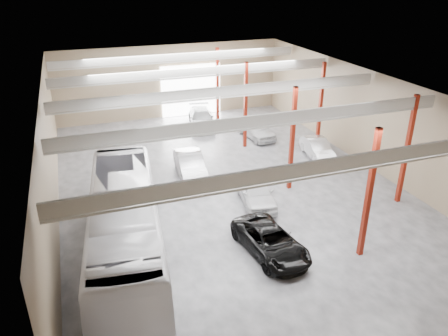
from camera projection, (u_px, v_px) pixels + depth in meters
depot_shell at (226, 112)px, 28.61m from camera, size 22.12×32.12×7.06m
coach_bus at (125, 226)px, 21.72m from camera, size 4.87×14.18×3.87m
black_sedan at (270, 241)px, 22.66m from camera, size 2.96×5.42×1.44m
car_row_a at (256, 191)px, 27.50m from camera, size 2.66×4.98×1.61m
car_row_b at (190, 165)px, 31.07m from camera, size 2.21×5.20×1.67m
car_row_c at (201, 118)px, 40.74m from camera, size 3.27×5.78×1.58m
car_right_near at (317, 148)px, 34.18m from camera, size 2.22×4.59×1.45m
car_right_far at (256, 128)px, 38.11m from camera, size 2.37×4.92×1.62m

